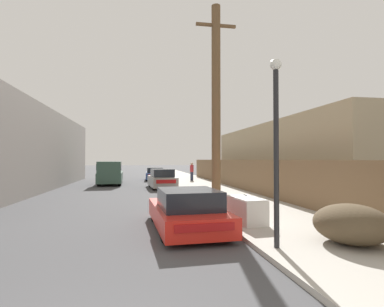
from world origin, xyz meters
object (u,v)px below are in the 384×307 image
pickup_truck (110,173)px  street_lamp (276,136)px  car_parked_mid (162,179)px  pedestrian (192,171)px  car_parked_far (155,174)px  parked_sports_car_red (187,211)px  brush_pile (351,224)px  utility_pole (216,103)px  discarded_fridge (246,210)px

pickup_truck → street_lamp: size_ratio=1.25×
car_parked_mid → pedestrian: bearing=57.0°
car_parked_far → street_lamp: (1.49, -24.56, 2.01)m
parked_sports_car_red → brush_pile: 4.36m
car_parked_far → pedestrian: size_ratio=2.74×
street_lamp → brush_pile: 2.77m
brush_pile → street_lamp: bearing=-179.7°
brush_pile → pedestrian: pedestrian is taller
car_parked_far → parked_sports_car_red: bearing=-88.5°
car_parked_mid → utility_pole: 10.23m
brush_pile → car_parked_mid: bearing=101.9°
parked_sports_car_red → brush_pile: parked_sports_car_red is taller
pickup_truck → parked_sports_car_red: bearing=101.0°
pickup_truck → street_lamp: (5.44, -19.31, 1.66)m
parked_sports_car_red → pedestrian: pedestrian is taller
pickup_truck → brush_pile: size_ratio=2.95×
car_parked_mid → street_lamp: (1.42, -15.71, 1.96)m
street_lamp → pedestrian: (1.82, 21.57, -1.63)m
pickup_truck → utility_pole: 14.55m
pickup_truck → pedestrian: size_ratio=3.14×
street_lamp → pedestrian: 21.70m
street_lamp → car_parked_far: bearing=93.5°
discarded_fridge → pedestrian: 18.90m
utility_pole → street_lamp: bearing=-92.4°
discarded_fridge → street_lamp: bearing=-101.3°
pickup_truck → brush_pile: (7.32, -19.30, -0.38)m
car_parked_mid → pedestrian: pedestrian is taller
car_parked_mid → car_parked_far: 8.85m
pickup_truck → street_lamp: 20.13m
parked_sports_car_red → car_parked_mid: car_parked_mid is taller
car_parked_mid → utility_pole: (1.70, -9.29, 3.93)m
discarded_fridge → street_lamp: 3.47m
street_lamp → utility_pole: bearing=87.6°
street_lamp → pedestrian: size_ratio=2.52×
parked_sports_car_red → discarded_fridge: bearing=1.7°
street_lamp → brush_pile: (1.88, 0.01, -2.04)m
street_lamp → pedestrian: bearing=85.2°
parked_sports_car_red → car_parked_mid: size_ratio=1.04×
pickup_truck → discarded_fridge: bearing=107.2°
parked_sports_car_red → utility_pole: size_ratio=0.50×
pickup_truck → utility_pole: utility_pole is taller
pedestrian → car_parked_mid: bearing=-119.0°
utility_pole → street_lamp: (-0.27, -6.43, -1.97)m
brush_pile → discarded_fridge: bearing=120.2°
utility_pole → car_parked_far: bearing=95.5°
parked_sports_car_red → pedestrian: (3.46, 18.99, 0.43)m
car_parked_mid → pedestrian: 6.70m
discarded_fridge → brush_pile: 3.16m
brush_pile → pedestrian: size_ratio=1.06×
pickup_truck → pedestrian: (7.26, 2.26, 0.03)m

